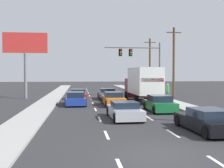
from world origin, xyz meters
name	(u,v)px	position (x,y,z in m)	size (l,w,h in m)	color
ground_plane	(104,98)	(0.00, 25.00, 0.00)	(140.00, 140.00, 0.00)	#2B2B2D
sidewalk_right	(166,101)	(6.36, 20.00, 0.07)	(2.23, 80.00, 0.14)	#9E9E99
sidewalk_left	(48,102)	(-6.36, 20.00, 0.07)	(2.23, 80.00, 0.14)	#9E9E99
lane_markings	(107,101)	(0.00, 21.12, 0.00)	(3.54, 57.00, 0.01)	silver
car_red	(78,95)	(-3.25, 23.42, 0.55)	(2.03, 4.70, 1.21)	red
car_blue	(75,99)	(-3.45, 17.31, 0.58)	(2.12, 4.73, 1.29)	#1E389E
car_gray	(107,94)	(0.20, 23.30, 0.58)	(2.04, 4.09, 1.27)	slate
car_orange	(113,99)	(0.16, 16.54, 0.60)	(1.98, 4.48, 1.30)	orange
car_silver	(124,111)	(-0.03, 8.51, 0.54)	(2.09, 4.45, 1.17)	#B7BABF
box_truck	(143,83)	(3.62, 19.28, 2.07)	(2.80, 7.88, 3.65)	white
car_green	(160,104)	(3.37, 11.86, 0.60)	(1.94, 4.02, 1.30)	#196B38
car_black	(207,121)	(3.62, 3.82, 0.57)	(2.15, 4.58, 1.23)	black
traffic_signal_mast	(137,57)	(4.69, 27.23, 5.23)	(7.59, 0.69, 7.20)	#595B56
utility_pole_mid	(174,62)	(8.27, 23.01, 4.42)	(1.80, 0.28, 8.56)	brown
utility_pole_far	(150,65)	(7.95, 33.51, 4.39)	(1.80, 0.28, 8.51)	brown
roadside_billboard	(25,50)	(-9.52, 24.98, 5.87)	(5.28, 0.36, 7.96)	slate
pedestrian_near_corner	(168,92)	(6.51, 19.74, 1.04)	(0.38, 0.38, 1.79)	#3F3F42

